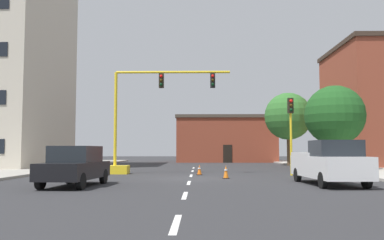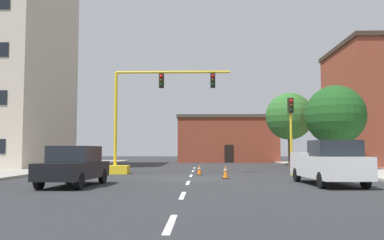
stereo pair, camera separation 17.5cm
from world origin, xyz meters
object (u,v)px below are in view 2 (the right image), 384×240
traffic_cone_roadside_b (199,170)px  pickup_truck_white (328,163)px  traffic_signal_gantry (131,140)px  tree_right_far (289,116)px  tree_right_mid (335,115)px  traffic_light_pole_right (291,118)px  sedan_black_near_left (74,166)px  traffic_cone_roadside_a (226,172)px

traffic_cone_roadside_b → pickup_truck_white: bearing=-51.4°
traffic_signal_gantry → tree_right_far: size_ratio=1.15×
tree_right_mid → pickup_truck_white: (-4.33, -12.30, -3.19)m
traffic_signal_gantry → pickup_truck_white: 13.40m
tree_right_mid → traffic_light_pole_right: bearing=-129.7°
traffic_light_pole_right → tree_right_far: bearing=78.4°
traffic_signal_gantry → traffic_light_pole_right: 10.39m
tree_right_far → sedan_black_near_left: 28.49m
tree_right_mid → traffic_cone_roadside_b: (-10.17, -4.99, -3.85)m
traffic_light_pole_right → traffic_cone_roadside_b: bearing=175.9°
pickup_truck_white → traffic_cone_roadside_a: pickup_truck_white is taller
traffic_light_pole_right → tree_right_far: 16.81m
pickup_truck_white → sedan_black_near_left: pickup_truck_white is taller
tree_right_mid → traffic_cone_roadside_a: tree_right_mid is taller
traffic_signal_gantry → tree_right_far: bearing=47.7°
traffic_light_pole_right → traffic_cone_roadside_b: (-5.69, 0.41, -3.21)m
tree_right_far → traffic_signal_gantry: bearing=-132.3°
sedan_black_near_left → traffic_signal_gantry: bearing=84.5°
traffic_signal_gantry → traffic_cone_roadside_a: size_ratio=11.40×
traffic_cone_roadside_a → tree_right_far: bearing=68.5°
traffic_signal_gantry → pickup_truck_white: bearing=-39.1°
traffic_light_pole_right → tree_right_mid: 7.04m
tree_right_far → sedan_black_near_left: (-14.46, -24.21, -4.09)m
traffic_signal_gantry → traffic_cone_roadside_b: traffic_signal_gantry is taller
traffic_signal_gantry → pickup_truck_white: size_ratio=1.55×
traffic_light_pole_right → tree_right_mid: size_ratio=0.75×
tree_right_mid → pickup_truck_white: 13.43m
tree_right_far → sedan_black_near_left: tree_right_far is taller
sedan_black_near_left → traffic_cone_roadside_a: sedan_black_near_left is taller
tree_right_mid → pickup_truck_white: size_ratio=1.17×
traffic_cone_roadside_a → traffic_light_pole_right: bearing=34.1°
tree_right_mid → sedan_black_near_left: tree_right_mid is taller
traffic_cone_roadside_a → traffic_cone_roadside_b: 3.58m
tree_right_mid → pickup_truck_white: tree_right_mid is taller
sedan_black_near_left → traffic_cone_roadside_a: 8.47m
traffic_signal_gantry → pickup_truck_white: traffic_signal_gantry is taller
tree_right_far → pickup_truck_white: size_ratio=1.35×
traffic_light_pole_right → pickup_truck_white: traffic_light_pole_right is taller
traffic_light_pole_right → traffic_cone_roadside_a: bearing=-145.9°
pickup_truck_white → traffic_cone_roadside_a: 6.00m
tree_right_mid → traffic_cone_roadside_b: size_ratio=9.91×
traffic_signal_gantry → sedan_black_near_left: traffic_signal_gantry is taller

